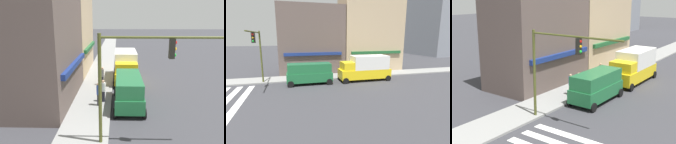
% 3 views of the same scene
% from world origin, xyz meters
% --- Properties ---
extents(storefront_row, '(18.61, 5.30, 11.60)m').
position_xyz_m(storefront_row, '(17.03, 11.49, 5.35)').
color(storefront_row, brown).
rests_on(storefront_row, ground_plane).
extents(traffic_signal, '(0.32, 6.36, 5.91)m').
position_xyz_m(traffic_signal, '(5.66, 4.80, 4.17)').
color(traffic_signal, '#474C1E').
rests_on(traffic_signal, ground_plane).
extents(van_green, '(5.01, 2.22, 2.34)m').
position_xyz_m(van_green, '(10.83, 4.70, 1.29)').
color(van_green, '#1E6638').
rests_on(van_green, ground_plane).
extents(box_truck_yellow, '(6.21, 2.42, 3.04)m').
position_xyz_m(box_truck_yellow, '(17.58, 4.70, 1.59)').
color(box_truck_yellow, yellow).
rests_on(box_truck_yellow, ground_plane).
extents(pedestrian_white_shirt, '(0.32, 0.32, 1.77)m').
position_xyz_m(pedestrian_white_shirt, '(11.23, 6.62, 1.07)').
color(pedestrian_white_shirt, '#23232D').
rests_on(pedestrian_white_shirt, sidewalk_left).
extents(pedestrian_grey_coat, '(0.32, 0.32, 1.77)m').
position_xyz_m(pedestrian_grey_coat, '(15.37, 6.98, 1.07)').
color(pedestrian_grey_coat, '#23232D').
rests_on(pedestrian_grey_coat, sidewalk_left).
extents(pedestrian_blue_shirt, '(0.32, 0.32, 1.77)m').
position_xyz_m(pedestrian_blue_shirt, '(10.50, 6.91, 1.07)').
color(pedestrian_blue_shirt, '#23232D').
rests_on(pedestrian_blue_shirt, sidewalk_left).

